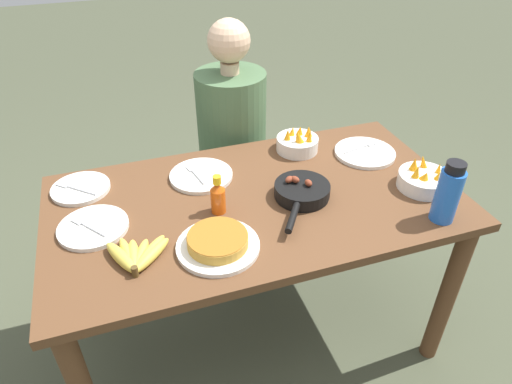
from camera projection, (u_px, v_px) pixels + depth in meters
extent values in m
plane|color=#474C38|center=(256.00, 332.00, 2.12)|extent=(14.00, 14.00, 0.00)
cube|color=brown|center=(256.00, 202.00, 1.68)|extent=(1.50, 0.81, 0.03)
cylinder|color=brown|center=(447.00, 295.00, 1.82)|extent=(0.07, 0.07, 0.74)
cylinder|color=brown|center=(81.00, 258.00, 2.00)|extent=(0.07, 0.07, 0.74)
cylinder|color=brown|center=(361.00, 198.00, 2.36)|extent=(0.07, 0.07, 0.74)
ellipsoid|color=gold|center=(151.00, 255.00, 1.40)|extent=(0.15, 0.15, 0.04)
ellipsoid|color=gold|center=(149.00, 254.00, 1.41)|extent=(0.14, 0.16, 0.04)
ellipsoid|color=gold|center=(141.00, 256.00, 1.40)|extent=(0.09, 0.15, 0.03)
ellipsoid|color=gold|center=(134.00, 256.00, 1.40)|extent=(0.04, 0.15, 0.04)
ellipsoid|color=gold|center=(128.00, 255.00, 1.41)|extent=(0.06, 0.18, 0.03)
ellipsoid|color=gold|center=(121.00, 257.00, 1.39)|extent=(0.11, 0.18, 0.04)
cylinder|color=#4C3819|center=(135.00, 272.00, 1.35)|extent=(0.02, 0.02, 0.04)
cylinder|color=black|center=(302.00, 195.00, 1.68)|extent=(0.20, 0.20, 0.01)
cylinder|color=black|center=(302.00, 190.00, 1.67)|extent=(0.20, 0.20, 0.04)
cylinder|color=black|center=(293.00, 217.00, 1.53)|extent=(0.10, 0.14, 0.02)
ellipsoid|color=brown|center=(295.00, 179.00, 1.66)|extent=(0.05, 0.05, 0.03)
ellipsoid|color=brown|center=(308.00, 183.00, 1.65)|extent=(0.03, 0.04, 0.03)
ellipsoid|color=brown|center=(289.00, 179.00, 1.66)|extent=(0.05, 0.04, 0.03)
cylinder|color=silver|center=(218.00, 246.00, 1.45)|extent=(0.27, 0.27, 0.02)
cylinder|color=gold|center=(218.00, 240.00, 1.44)|extent=(0.20, 0.20, 0.03)
cylinder|color=#9B601E|center=(217.00, 236.00, 1.43)|extent=(0.19, 0.19, 0.00)
cylinder|color=silver|center=(81.00, 188.00, 1.71)|extent=(0.22, 0.22, 0.02)
cylinder|color=silver|center=(82.00, 190.00, 1.68)|extent=(0.10, 0.09, 0.01)
cube|color=silver|center=(63.00, 185.00, 1.71)|extent=(0.05, 0.05, 0.00)
cylinder|color=silver|center=(201.00, 176.00, 1.79)|extent=(0.25, 0.25, 0.02)
cylinder|color=silver|center=(198.00, 177.00, 1.75)|extent=(0.03, 0.11, 0.01)
cube|color=silver|center=(190.00, 168.00, 1.81)|extent=(0.03, 0.05, 0.00)
cylinder|color=silver|center=(93.00, 227.00, 1.53)|extent=(0.23, 0.23, 0.02)
cylinder|color=silver|center=(93.00, 230.00, 1.50)|extent=(0.08, 0.10, 0.01)
cube|color=silver|center=(77.00, 221.00, 1.54)|extent=(0.05, 0.05, 0.00)
cylinder|color=silver|center=(365.00, 153.00, 1.93)|extent=(0.25, 0.25, 0.02)
cylinder|color=silver|center=(356.00, 149.00, 1.93)|extent=(0.13, 0.03, 0.01)
cube|color=silver|center=(372.00, 144.00, 1.97)|extent=(0.05, 0.03, 0.00)
cylinder|color=silver|center=(423.00, 181.00, 1.72)|extent=(0.19, 0.19, 0.06)
cone|color=orange|center=(439.00, 169.00, 1.70)|extent=(0.03, 0.03, 0.05)
cone|color=orange|center=(423.00, 162.00, 1.73)|extent=(0.05, 0.04, 0.06)
cone|color=orange|center=(414.00, 165.00, 1.71)|extent=(0.05, 0.05, 0.06)
cone|color=orange|center=(417.00, 172.00, 1.67)|extent=(0.03, 0.04, 0.06)
cone|color=orange|center=(425.00, 177.00, 1.67)|extent=(0.06, 0.06, 0.04)
cone|color=orange|center=(439.00, 176.00, 1.67)|extent=(0.05, 0.05, 0.04)
cylinder|color=silver|center=(297.00, 144.00, 1.94)|extent=(0.18, 0.18, 0.06)
cone|color=orange|center=(309.00, 132.00, 1.93)|extent=(0.04, 0.04, 0.05)
cone|color=orange|center=(300.00, 131.00, 1.94)|extent=(0.05, 0.05, 0.05)
cone|color=orange|center=(292.00, 132.00, 1.94)|extent=(0.04, 0.04, 0.05)
cone|color=orange|center=(288.00, 135.00, 1.90)|extent=(0.03, 0.04, 0.06)
cone|color=orange|center=(298.00, 137.00, 1.89)|extent=(0.06, 0.05, 0.07)
cone|color=orange|center=(310.00, 136.00, 1.89)|extent=(0.04, 0.04, 0.06)
cylinder|color=blue|center=(447.00, 196.00, 1.52)|extent=(0.08, 0.08, 0.19)
cylinder|color=black|center=(456.00, 167.00, 1.46)|extent=(0.06, 0.06, 0.03)
cylinder|color=#C64C0F|center=(218.00, 201.00, 1.59)|extent=(0.05, 0.05, 0.09)
cone|color=#C64C0F|center=(217.00, 187.00, 1.55)|extent=(0.05, 0.05, 0.03)
cylinder|color=gold|center=(217.00, 180.00, 1.54)|extent=(0.03, 0.03, 0.03)
cube|color=black|center=(235.00, 211.00, 2.48)|extent=(0.36, 0.36, 0.48)
cylinder|color=#476642|center=(232.00, 127.00, 2.18)|extent=(0.33, 0.33, 0.53)
cylinder|color=#DBB28E|center=(230.00, 68.00, 2.01)|extent=(0.08, 0.08, 0.05)
sphere|color=#DBB28E|center=(229.00, 41.00, 1.94)|extent=(0.19, 0.19, 0.19)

